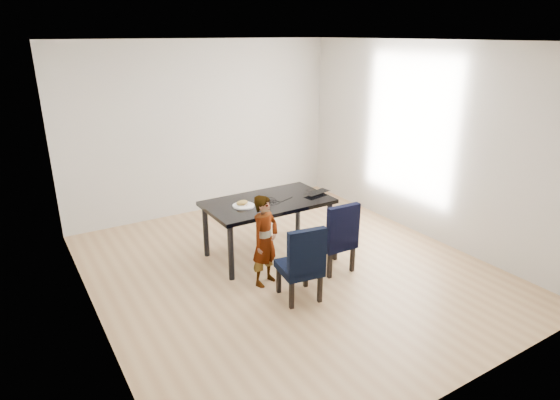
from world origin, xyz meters
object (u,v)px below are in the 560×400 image
plate (243,206)px  chair_left (299,261)px  laptop (314,192)px  dining_table (268,227)px  child (265,241)px  chair_right (333,235)px

plate → chair_left: bearing=-84.8°
plate → laptop: 1.04m
dining_table → child: bearing=-122.7°
dining_table → plate: 0.53m
laptop → chair_left: bearing=37.7°
dining_table → chair_left: (-0.26, -1.12, 0.07)m
laptop → plate: bearing=-13.1°
chair_right → laptop: (0.21, 0.71, 0.32)m
dining_table → chair_right: size_ratio=1.79×
child → laptop: bearing=6.1°
chair_left → chair_right: size_ratio=0.99×
child → laptop: child is taller
chair_right → child: size_ratio=0.83×
chair_right → laptop: chair_right is taller
chair_left → plate: bearing=104.2°
child → plate: 0.67m
dining_table → chair_right: (0.47, -0.78, 0.07)m
dining_table → child: size_ratio=1.48×
chair_left → plate: 1.15m
chair_right → child: bearing=173.9°
dining_table → laptop: size_ratio=4.30×
dining_table → laptop: (0.68, -0.07, 0.39)m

